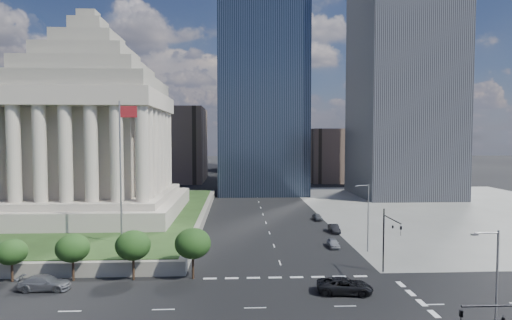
{
  "coord_description": "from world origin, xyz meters",
  "views": [
    {
      "loc": [
        -5.84,
        -36.33,
        16.84
      ],
      "look_at": [
        -3.52,
        13.55,
        14.19
      ],
      "focal_mm": 30.0,
      "sensor_mm": 36.0,
      "label": 1
    }
  ],
  "objects": [
    {
      "name": "highrise_ne",
      "position": [
        42.0,
        85.0,
        50.0
      ],
      "size": [
        26.0,
        28.0,
        100.0
      ],
      "primitive_type": "cube",
      "color": "black",
      "rests_on": "ground"
    },
    {
      "name": "traffic_signal_ne",
      "position": [
        12.5,
        13.7,
        5.25
      ],
      "size": [
        0.3,
        5.74,
        8.0
      ],
      "color": "black",
      "rests_on": "ground"
    },
    {
      "name": "parked_sedan_far",
      "position": [
        10.65,
        49.13,
        0.66
      ],
      "size": [
        3.92,
        1.74,
        1.31
      ],
      "primitive_type": "imported",
      "rotation": [
        0.0,
        0.0,
        0.05
      ],
      "color": "#4C4F52",
      "rests_on": "ground"
    },
    {
      "name": "street_lamp_south",
      "position": [
        13.33,
        -6.0,
        5.66
      ],
      "size": [
        2.13,
        0.22,
        10.0
      ],
      "color": "slate",
      "rests_on": "ground"
    },
    {
      "name": "sidewalk_ne",
      "position": [
        46.0,
        60.0,
        0.01
      ],
      "size": [
        68.0,
        90.0,
        0.03
      ],
      "primitive_type": "cube",
      "color": "slate",
      "rests_on": "ground"
    },
    {
      "name": "parked_sedan_near",
      "position": [
        9.0,
        27.68,
        0.66
      ],
      "size": [
        1.64,
        3.91,
        1.32
      ],
      "primitive_type": "imported",
      "rotation": [
        0.0,
        0.0,
        -0.02
      ],
      "color": "#96989E",
      "rests_on": "ground"
    },
    {
      "name": "plaza_lawn",
      "position": [
        -45.0,
        50.0,
        1.85
      ],
      "size": [
        64.0,
        68.0,
        0.1
      ],
      "primitive_type": "cube",
      "color": "#213817",
      "rests_on": "plaza_terrace"
    },
    {
      "name": "ground",
      "position": [
        0.0,
        100.0,
        0.0
      ],
      "size": [
        500.0,
        500.0,
        0.0
      ],
      "primitive_type": "plane",
      "color": "black",
      "rests_on": "ground"
    },
    {
      "name": "war_memorial",
      "position": [
        -34.0,
        48.0,
        21.4
      ],
      "size": [
        34.0,
        34.0,
        39.0
      ],
      "primitive_type": null,
      "color": "#AC9F90",
      "rests_on": "plaza_lawn"
    },
    {
      "name": "pickup_truck",
      "position": [
        5.85,
        8.46,
        0.83
      ],
      "size": [
        3.46,
        6.28,
        1.66
      ],
      "primitive_type": "imported",
      "rotation": [
        0.0,
        0.0,
        1.45
      ],
      "color": "black",
      "rests_on": "ground"
    },
    {
      "name": "building_filler_nw",
      "position": [
        -30.0,
        130.0,
        14.0
      ],
      "size": [
        24.0,
        30.0,
        28.0
      ],
      "primitive_type": "cube",
      "color": "brown",
      "rests_on": "ground"
    },
    {
      "name": "suv_grey",
      "position": [
        -26.98,
        11.0,
        0.81
      ],
      "size": [
        2.29,
        5.59,
        1.62
      ],
      "primitive_type": "imported",
      "rotation": [
        0.0,
        0.0,
        1.57
      ],
      "color": "#5A5B61",
      "rests_on": "ground"
    },
    {
      "name": "flagpole",
      "position": [
        -21.83,
        24.0,
        13.11
      ],
      "size": [
        2.52,
        0.24,
        20.0
      ],
      "color": "slate",
      "rests_on": "plaza_lawn"
    },
    {
      "name": "parked_sedan_mid",
      "position": [
        11.5,
        37.92,
        0.7
      ],
      "size": [
        1.52,
        4.27,
        1.4
      ],
      "primitive_type": "imported",
      "rotation": [
        0.0,
        0.0,
        -0.01
      ],
      "color": "black",
      "rests_on": "ground"
    },
    {
      "name": "building_filler_ne",
      "position": [
        32.0,
        130.0,
        10.0
      ],
      "size": [
        20.0,
        30.0,
        20.0
      ],
      "primitive_type": "cube",
      "color": "brown",
      "rests_on": "ground"
    },
    {
      "name": "street_lamp_north",
      "position": [
        13.33,
        25.0,
        5.66
      ],
      "size": [
        2.13,
        0.22,
        10.0
      ],
      "color": "slate",
      "rests_on": "ground"
    },
    {
      "name": "midrise_glass",
      "position": [
        2.0,
        95.0,
        30.0
      ],
      "size": [
        26.0,
        26.0,
        60.0
      ],
      "primitive_type": "cube",
      "color": "black",
      "rests_on": "ground"
    },
    {
      "name": "plaza_terrace",
      "position": [
        -45.0,
        50.0,
        0.9
      ],
      "size": [
        66.0,
        70.0,
        1.8
      ],
      "primitive_type": "cube",
      "color": "slate",
      "rests_on": "ground"
    }
  ]
}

